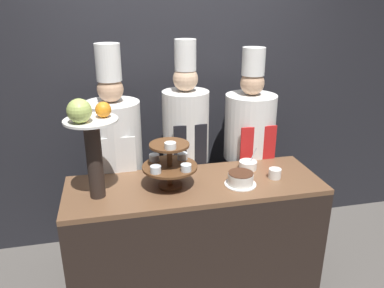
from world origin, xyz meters
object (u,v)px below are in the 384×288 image
Objects in this scene: chef_center_left at (186,146)px; chef_center_right at (249,146)px; cake_round at (241,179)px; fruit_pedestal at (90,135)px; serving_bowl_far at (248,165)px; tiered_stand at (170,162)px; cup_white at (275,173)px; chef_left at (115,156)px.

chef_center_right is at bearing -0.00° from chef_center_left.
chef_center_right reaches higher than cake_round.
cake_round is 0.12× the size of chef_center_right.
fruit_pedestal is 1.03m from cake_round.
tiered_stand is at bearing -165.65° from serving_bowl_far.
chef_left is at bearing 154.09° from cup_white.
serving_bowl_far is (0.61, 0.16, -0.15)m from tiered_stand.
tiered_stand is 0.76m from cup_white.
tiered_stand is at bearing 170.57° from cake_round.
cup_white is 0.75m from chef_center_left.
cup_white is 0.53m from chef_center_right.
cake_round is 0.12× the size of chef_left.
chef_left is at bearing -180.00° from chef_center_right.
cake_round is at bearing -65.74° from chef_center_left.
tiered_stand is 0.65m from serving_bowl_far.
cup_white is 0.23m from serving_bowl_far.
fruit_pedestal is at bearing -179.45° from cup_white.
fruit_pedestal is 3.03× the size of cake_round.
chef_left is (-0.81, 0.57, 0.01)m from cake_round.
cup_white is 1.21m from chef_left.
cake_round is 0.64m from chef_center_right.
cup_white is at bearing -44.85° from chef_center_left.
cup_white is (0.74, -0.03, -0.14)m from tiered_stand.
tiered_stand is 2.26× the size of serving_bowl_far.
chef_center_right is (0.13, 0.34, 0.01)m from serving_bowl_far.
tiered_stand is 1.69× the size of cake_round.
tiered_stand is at bearing -55.23° from chef_left.
serving_bowl_far is at bearing 10.32° from fruit_pedestal.
fruit_pedestal is 1.18m from serving_bowl_far.
cake_round is 1.34× the size of serving_bowl_far.
chef_left is 1.09m from chef_center_right.
tiered_stand reaches higher than cup_white.
chef_left is at bearing 124.77° from tiered_stand.
chef_center_left is at bearing 0.00° from chef_left.
cup_white is (1.23, 0.01, -0.38)m from fruit_pedestal.
fruit_pedestal is at bearing -104.47° from chef_left.
chef_center_left is (0.21, 0.50, -0.09)m from tiered_stand.
chef_left reaches higher than tiered_stand.
cup_white is (0.27, 0.05, -0.01)m from cake_round.
fruit_pedestal is 1.28m from cup_white.
serving_bowl_far is at bearing -19.57° from chef_left.
chef_center_left reaches higher than fruit_pedestal.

